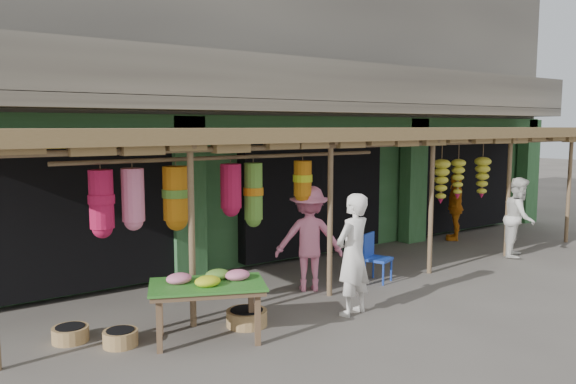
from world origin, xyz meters
TOP-DOWN VIEW (x-y plane):
  - ground at (0.00, 0.00)m, footprint 80.00×80.00m
  - building at (-0.00, 4.87)m, footprint 16.40×6.80m
  - awning at (-0.18, 0.80)m, footprint 14.00×2.70m
  - flower_table at (-4.05, -0.77)m, footprint 1.73×1.41m
  - blue_chair at (-0.27, 0.01)m, footprint 0.55×0.55m
  - basket_left at (-5.57, 0.22)m, footprint 0.52×0.52m
  - basket_mid at (-3.37, -0.62)m, footprint 0.70×0.70m
  - basket_right at (-5.08, -0.31)m, footprint 0.52×0.52m
  - person_front at (-1.82, -1.12)m, footprint 0.75×0.57m
  - person_right at (3.65, -0.38)m, footprint 1.05×0.98m
  - person_vendor at (4.00, 1.57)m, footprint 1.01×0.94m
  - person_shopper at (-1.57, 0.27)m, footprint 1.34×1.19m

SIDE VIEW (x-z plane):
  - ground at x=0.00m, z-range 0.00..0.00m
  - basket_left at x=-5.57m, z-range 0.00..0.20m
  - basket_right at x=-5.08m, z-range 0.00..0.20m
  - basket_mid at x=-3.37m, z-range 0.00..0.22m
  - blue_chair at x=-0.27m, z-range 0.05..0.93m
  - flower_table at x=-4.05m, z-range 0.28..1.17m
  - person_vendor at x=4.00m, z-range 0.00..1.67m
  - person_right at x=3.65m, z-range 0.00..1.73m
  - person_shopper at x=-1.57m, z-range 0.00..1.81m
  - person_front at x=-1.82m, z-range 0.00..1.84m
  - awning at x=-0.18m, z-range 1.18..3.97m
  - building at x=0.00m, z-range -0.13..6.87m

